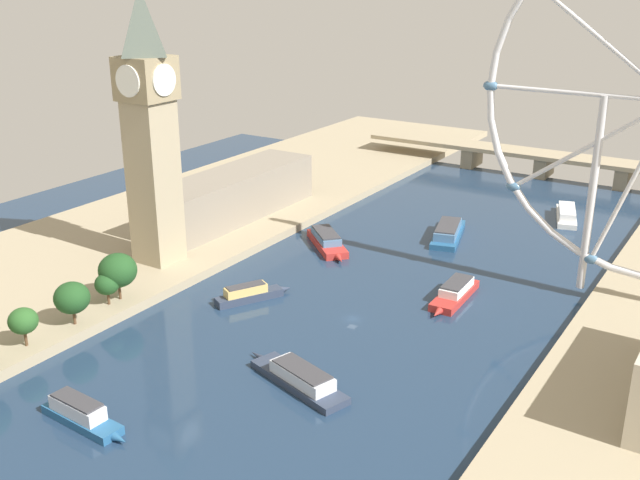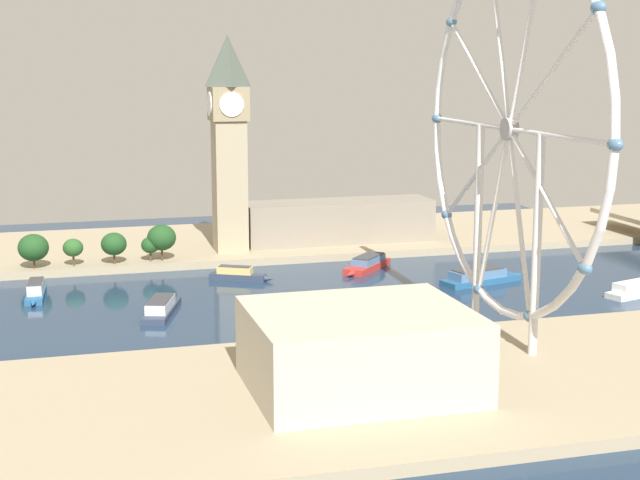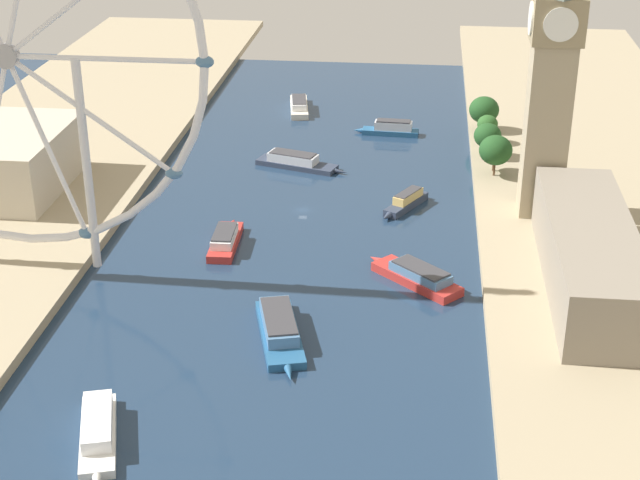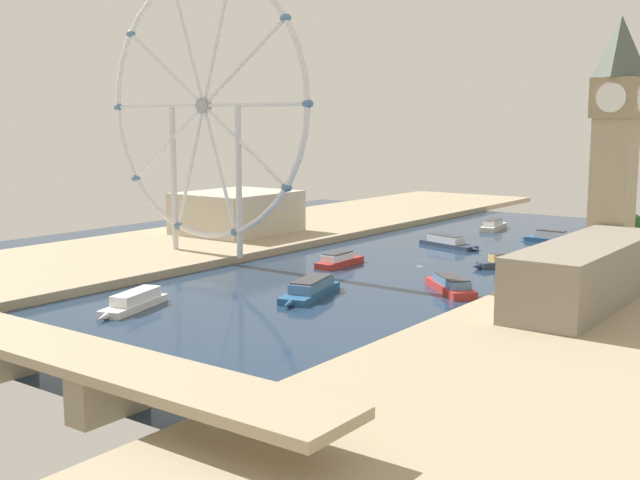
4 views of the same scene
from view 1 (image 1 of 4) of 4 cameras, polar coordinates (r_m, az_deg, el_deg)
name	(u,v)px [view 1 (image 1 of 4)]	position (r m, az deg, el deg)	size (l,w,h in m)	color
ground_plane	(352,319)	(219.77, 2.48, -6.04)	(371.63, 371.63, 0.00)	#1E334C
riverbank_left	(109,249)	(278.93, -15.75, -0.64)	(90.00, 520.00, 3.00)	tan
clock_tower	(150,126)	(247.38, -12.86, 8.50)	(16.01, 16.01, 88.60)	tan
parliament_block	(231,195)	(297.25, -6.78, 3.42)	(22.00, 82.80, 18.00)	gray
tree_row_embankment	(58,302)	(215.80, -19.37, -4.47)	(13.32, 60.27, 14.37)	#513823
river_bridge	(545,158)	(381.98, 16.76, 5.97)	(183.63, 17.38, 11.49)	tan
tour_boat_0	(455,292)	(235.00, 10.24, -3.96)	(8.21, 29.59, 5.45)	#B22D28
tour_boat_1	(81,414)	(180.46, -17.76, -12.50)	(26.02, 7.19, 5.95)	#235684
tour_boat_2	(448,232)	(287.17, 9.74, 0.64)	(17.19, 37.26, 5.66)	#235684
tour_boat_3	(299,378)	(186.21, -1.58, -10.45)	(34.64, 16.31, 5.30)	#2D384C
tour_boat_4	(327,241)	(273.74, 0.55, -0.07)	(27.69, 26.03, 5.53)	#B22D28
tour_boat_5	(567,214)	(319.69, 18.28, 1.89)	(14.94, 32.20, 5.24)	white
tour_boat_6	(250,294)	(231.44, -5.37, -4.10)	(15.05, 23.65, 5.39)	#2D384C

